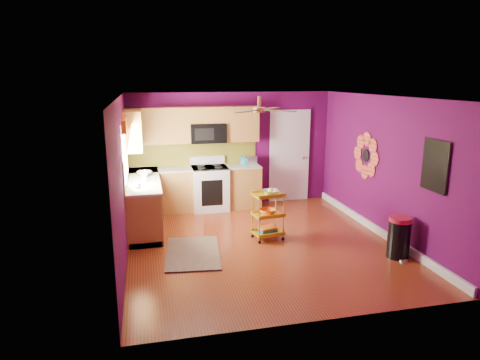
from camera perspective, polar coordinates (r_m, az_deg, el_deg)
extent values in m
plane|color=maroon|center=(7.51, 2.80, -8.41)|extent=(5.00, 5.00, 0.00)
cube|color=#510946|center=(9.52, -1.17, 4.13)|extent=(4.50, 0.04, 2.50)
cube|color=#510946|center=(4.86, 10.93, -5.32)|extent=(4.50, 0.04, 2.50)
cube|color=#510946|center=(6.89, -15.42, 0.00)|extent=(0.04, 5.00, 2.50)
cube|color=#510946|center=(8.03, 18.56, 1.67)|extent=(0.04, 5.00, 2.50)
cube|color=silver|center=(6.97, 3.04, 11.02)|extent=(4.50, 5.00, 0.04)
cube|color=white|center=(8.33, 17.78, -6.31)|extent=(0.05, 4.90, 0.14)
cube|color=#9C672A|center=(8.39, -12.68, -3.11)|extent=(0.60, 2.30, 0.90)
cube|color=#9C672A|center=(9.27, -5.92, -1.27)|extent=(2.80, 0.60, 0.90)
cube|color=beige|center=(8.27, -12.85, 0.01)|extent=(0.63, 2.30, 0.04)
cube|color=beige|center=(9.16, -5.99, 1.58)|extent=(2.80, 0.63, 0.04)
cube|color=black|center=(8.51, -12.54, -5.69)|extent=(0.54, 2.30, 0.10)
cube|color=black|center=(9.38, -5.86, -3.63)|extent=(2.80, 0.54, 0.10)
cube|color=white|center=(9.27, -4.06, -1.15)|extent=(0.76, 0.66, 0.92)
cube|color=black|center=(9.17, -4.11, 1.66)|extent=(0.76, 0.62, 0.03)
cube|color=white|center=(9.42, -4.38, 2.68)|extent=(0.76, 0.06, 0.18)
cube|color=black|center=(8.97, -3.74, -1.73)|extent=(0.45, 0.02, 0.55)
cube|color=#9C672A|center=(9.09, -10.90, 7.10)|extent=(1.32, 0.33, 0.75)
cube|color=#9C672A|center=(9.33, 0.18, 7.50)|extent=(0.72, 0.33, 0.75)
cube|color=#9C672A|center=(9.17, -4.38, 8.64)|extent=(0.76, 0.33, 0.34)
cube|color=#9C672A|center=(8.61, -14.09, 6.59)|extent=(0.33, 1.30, 0.75)
cube|color=black|center=(9.17, -4.31, 6.26)|extent=(0.76, 0.38, 0.40)
cube|color=#6C6918|center=(9.39, -6.25, 3.57)|extent=(2.80, 0.01, 0.51)
cube|color=#6C6918|center=(8.22, -14.97, 1.77)|extent=(0.01, 2.30, 0.51)
cube|color=white|center=(7.86, -15.12, 3.88)|extent=(0.03, 1.20, 1.00)
cube|color=orange|center=(7.80, -15.11, 7.30)|extent=(0.08, 1.35, 0.22)
cube|color=white|center=(9.90, 6.56, 3.07)|extent=(0.85, 0.04, 2.05)
cube|color=white|center=(9.88, 6.60, 3.05)|extent=(0.95, 0.02, 2.15)
sphere|color=#BF8C3F|center=(9.96, 8.40, 2.94)|extent=(0.07, 0.07, 0.07)
cylinder|color=black|center=(8.51, 16.42, 3.14)|extent=(0.01, 0.24, 0.24)
cube|color=#1AADA1|center=(6.84, 24.63, 1.73)|extent=(0.03, 0.52, 0.72)
cube|color=black|center=(6.83, 24.53, 1.72)|extent=(0.01, 0.56, 0.76)
cylinder|color=#BF8C3F|center=(7.17, 2.58, 10.45)|extent=(0.06, 0.06, 0.16)
cylinder|color=#BF8C3F|center=(7.18, 2.57, 9.33)|extent=(0.20, 0.20, 0.08)
cube|color=#4C2D19|center=(7.51, 4.03, 9.50)|extent=(0.47, 0.47, 0.01)
cube|color=#4C2D19|center=(7.37, -0.03, 9.46)|extent=(0.47, 0.47, 0.01)
cube|color=#4C2D19|center=(6.85, 0.98, 9.15)|extent=(0.47, 0.47, 0.01)
cube|color=#4C2D19|center=(7.00, 5.32, 9.18)|extent=(0.47, 0.47, 0.01)
cube|color=black|center=(7.12, -6.26, -9.64)|extent=(1.00, 1.47, 0.02)
cylinder|color=gold|center=(7.34, 2.64, -5.33)|extent=(0.02, 0.02, 0.79)
cylinder|color=gold|center=(7.53, 5.83, -4.90)|extent=(0.02, 0.02, 0.79)
cylinder|color=gold|center=(7.62, 1.67, -4.61)|extent=(0.02, 0.02, 0.79)
cylinder|color=gold|center=(7.80, 4.77, -4.22)|extent=(0.02, 0.02, 0.79)
sphere|color=black|center=(7.48, 2.60, -8.26)|extent=(0.06, 0.06, 0.06)
sphere|color=black|center=(7.66, 5.75, -7.77)|extent=(0.06, 0.06, 0.06)
sphere|color=black|center=(7.75, 1.65, -7.46)|extent=(0.06, 0.06, 0.06)
sphere|color=black|center=(7.93, 4.72, -7.01)|extent=(0.06, 0.06, 0.06)
cube|color=gold|center=(7.46, 3.78, -2.01)|extent=(0.56, 0.44, 0.03)
cube|color=gold|center=(7.56, 3.74, -4.66)|extent=(0.56, 0.44, 0.03)
cube|color=gold|center=(7.67, 3.70, -7.04)|extent=(0.56, 0.44, 0.03)
imported|color=beige|center=(7.46, 4.11, -1.61)|extent=(0.32, 0.32, 0.07)
sphere|color=yellow|center=(7.46, 4.11, -1.45)|extent=(0.09, 0.09, 0.09)
imported|color=orange|center=(7.54, 3.75, -4.23)|extent=(0.33, 0.33, 0.09)
cube|color=navy|center=(7.66, 3.70, -6.81)|extent=(0.33, 0.26, 0.04)
cube|color=#267233|center=(7.65, 3.71, -6.56)|extent=(0.33, 0.26, 0.03)
cube|color=orange|center=(7.64, 3.71, -6.35)|extent=(0.33, 0.26, 0.03)
cylinder|color=black|center=(7.29, 20.40, -7.43)|extent=(0.40, 0.40, 0.60)
cylinder|color=#A6172F|center=(7.19, 20.62, -4.93)|extent=(0.35, 0.35, 0.07)
cube|color=beige|center=(7.26, 20.97, -9.99)|extent=(0.13, 0.08, 0.03)
cylinder|color=teal|center=(9.40, 0.61, 2.58)|extent=(0.18, 0.18, 0.16)
sphere|color=teal|center=(9.39, 0.62, 3.18)|extent=(0.06, 0.06, 0.06)
cube|color=beige|center=(9.40, 1.55, 2.64)|extent=(0.22, 0.15, 0.18)
imported|color=#EA3F72|center=(8.02, -12.72, 0.38)|extent=(0.08, 0.08, 0.17)
imported|color=white|center=(8.36, -12.54, 0.86)|extent=(0.12, 0.12, 0.15)
imported|color=white|center=(8.57, -12.65, 0.87)|extent=(0.29, 0.29, 0.07)
imported|color=white|center=(7.56, -13.56, -0.73)|extent=(0.13, 0.13, 0.10)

